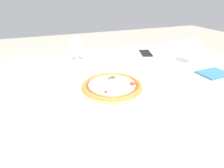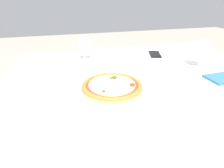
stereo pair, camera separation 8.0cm
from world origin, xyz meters
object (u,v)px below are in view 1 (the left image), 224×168
object	(u,v)px
fork	(125,128)
wine_glass_far_right	(76,44)
dining_table	(145,92)
cell_phone	(146,53)
wine_glass_far_left	(193,46)
pizza_plate	(112,87)

from	to	relation	value
fork	wine_glass_far_right	xyz separation A→B (m)	(-0.01, 0.67, 0.11)
dining_table	cell_phone	world-z (taller)	cell_phone
dining_table	wine_glass_far_left	bearing A→B (deg)	14.98
wine_glass_far_left	pizza_plate	bearing A→B (deg)	-165.40
wine_glass_far_right	dining_table	bearing A→B (deg)	-54.22
wine_glass_far_right	cell_phone	distance (m)	0.48
wine_glass_far_left	wine_glass_far_right	bearing A→B (deg)	156.05
pizza_plate	wine_glass_far_right	bearing A→B (deg)	98.75
wine_glass_far_left	wine_glass_far_right	size ratio (longest dim) A/B	1.00
dining_table	fork	world-z (taller)	fork
cell_phone	wine_glass_far_left	bearing A→B (deg)	-63.05
fork	pizza_plate	bearing A→B (deg)	78.02
dining_table	wine_glass_far_right	distance (m)	0.49
wine_glass_far_left	cell_phone	xyz separation A→B (m)	(-0.14, 0.27, -0.10)
dining_table	wine_glass_far_right	bearing A→B (deg)	125.78
pizza_plate	fork	world-z (taller)	pizza_plate
pizza_plate	fork	bearing A→B (deg)	-101.98
pizza_plate	dining_table	bearing A→B (deg)	13.94
wine_glass_far_right	cell_phone	xyz separation A→B (m)	(0.47, 0.00, -0.10)
dining_table	pizza_plate	distance (m)	0.22
wine_glass_far_right	pizza_plate	bearing A→B (deg)	-81.25
wine_glass_far_left	cell_phone	distance (m)	0.32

